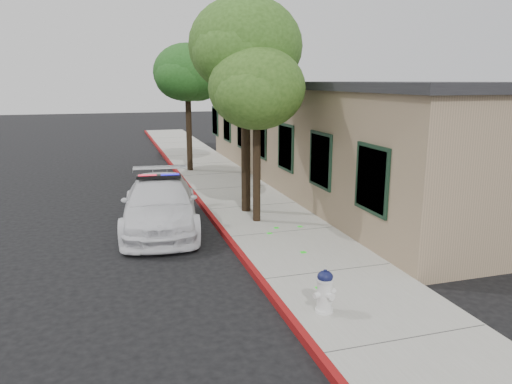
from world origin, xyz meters
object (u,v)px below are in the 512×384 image
object	(u,v)px
fire_hydrant	(325,291)
street_tree_mid	(245,51)
street_tree_far	(188,75)
street_tree_near	(257,92)
clapboard_building	(348,134)
police_car	(160,204)

from	to	relation	value
fire_hydrant	street_tree_mid	bearing A→B (deg)	73.35
street_tree_far	street_tree_mid	bearing A→B (deg)	-86.17
fire_hydrant	street_tree_far	xyz separation A→B (m)	(0.03, 15.01, 3.95)
street_tree_mid	street_tree_near	bearing A→B (deg)	-89.92
fire_hydrant	street_tree_far	bearing A→B (deg)	77.55
street_tree_near	street_tree_mid	xyz separation A→B (m)	(-0.00, 1.26, 1.19)
clapboard_building	fire_hydrant	distance (m)	12.40
clapboard_building	street_tree_mid	xyz separation A→B (m)	(-5.43, -3.48, 3.02)
clapboard_building	street_tree_far	xyz separation A→B (m)	(-5.95, 4.26, 2.38)
police_car	street_tree_mid	distance (m)	5.27
clapboard_building	fire_hydrant	bearing A→B (deg)	-119.10
clapboard_building	street_tree_far	distance (m)	7.70
street_tree_mid	street_tree_far	distance (m)	7.79
clapboard_building	street_tree_mid	size ratio (longest dim) A/B	3.15
fire_hydrant	street_tree_mid	xyz separation A→B (m)	(0.55, 7.26, 4.59)
police_car	street_tree_near	world-z (taller)	street_tree_near
clapboard_building	police_car	xyz separation A→B (m)	(-8.25, -4.24, -1.37)
police_car	street_tree_mid	size ratio (longest dim) A/B	0.82
police_car	street_tree_far	world-z (taller)	street_tree_far
clapboard_building	street_tree_near	distance (m)	7.44
clapboard_building	street_tree_near	bearing A→B (deg)	-138.91
police_car	fire_hydrant	bearing A→B (deg)	-64.45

